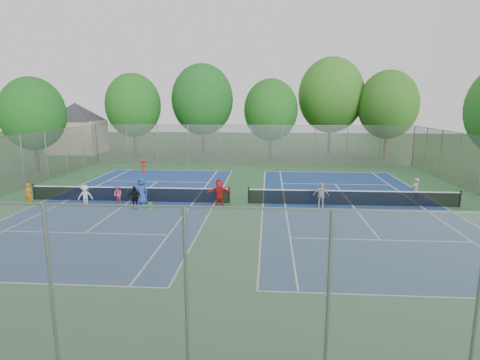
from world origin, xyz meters
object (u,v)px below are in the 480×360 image
net_left (130,194)px  net_right (352,198)px  ball_crate (139,198)px  instructor (415,190)px  ball_hopper (150,207)px

net_left → net_right: 14.00m
ball_crate → instructor: bearing=2.8°
ball_crate → ball_hopper: size_ratio=0.71×
net_right → instructor: instructor is taller
net_left → ball_hopper: (1.96, -2.17, -0.20)m
net_right → instructor: size_ratio=8.20×
net_right → ball_crate: net_right is taller
ball_hopper → instructor: 16.48m
net_left → ball_hopper: bearing=-47.9°
net_left → net_right: size_ratio=1.00×
ball_crate → instructor: size_ratio=0.23×
ball_crate → net_right: bearing=-1.0°
ball_crate → instructor: (17.59, 0.86, 0.63)m
net_right → ball_crate: 13.49m
net_right → ball_hopper: 12.23m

